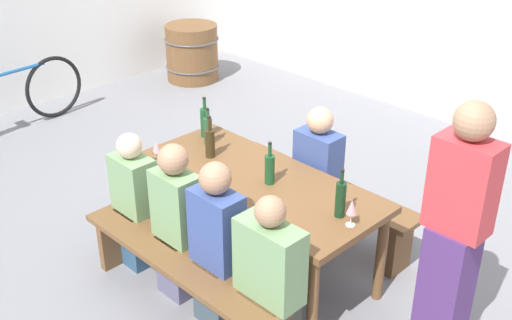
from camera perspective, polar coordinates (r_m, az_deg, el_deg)
ground_plane at (r=4.79m, az=-0.00°, el=-9.62°), size 24.00×24.00×0.00m
tasting_table at (r=4.42m, az=-0.00°, el=-2.68°), size 1.84×0.82×0.75m
bench_near at (r=4.21m, az=-6.99°, el=-9.86°), size 1.74×0.30×0.45m
bench_far at (r=5.04m, az=5.76°, el=-2.95°), size 1.74×0.30×0.45m
wine_bottle_0 at (r=4.97m, az=-4.62°, el=3.47°), size 0.07×0.07×0.33m
wine_bottle_1 at (r=4.28m, az=1.24°, el=-0.77°), size 0.07×0.07×0.31m
wine_bottle_2 at (r=4.85m, az=-4.35°, el=2.68°), size 0.06×0.06×0.29m
wine_bottle_3 at (r=3.94m, az=7.64°, el=-3.48°), size 0.07×0.07×0.33m
wine_bottle_4 at (r=4.65m, az=-4.18°, el=1.60°), size 0.07×0.07×0.32m
wine_glass_0 at (r=4.60m, az=-8.98°, el=1.10°), size 0.07×0.07×0.17m
wine_glass_1 at (r=3.86m, az=8.65°, el=-4.28°), size 0.07×0.07×0.18m
seated_guest_near_0 at (r=4.66m, az=-10.85°, el=-3.90°), size 0.33×0.24×1.06m
seated_guest_near_1 at (r=4.28m, az=-7.11°, el=-5.78°), size 0.33×0.24×1.14m
seated_guest_near_2 at (r=4.02m, az=-3.49°, el=-7.94°), size 0.34×0.24×1.16m
seated_guest_near_3 at (r=3.78m, az=1.21°, el=-11.23°), size 0.42×0.24×1.12m
seated_guest_far_0 at (r=4.79m, az=5.53°, el=-1.89°), size 0.34×0.24×1.15m
standing_host at (r=3.71m, az=17.33°, el=-7.36°), size 0.34×0.24×1.71m
wine_barrel at (r=8.34m, az=-5.80°, el=9.63°), size 0.70×0.70×0.72m
parked_bicycle_0 at (r=7.25m, az=-21.33°, el=5.17°), size 0.21×1.75×0.90m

